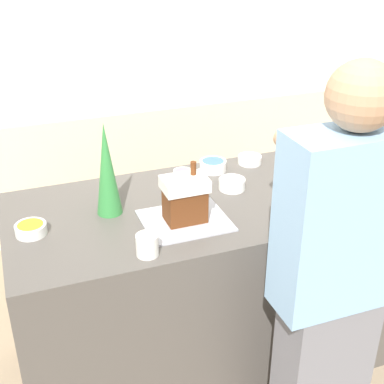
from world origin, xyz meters
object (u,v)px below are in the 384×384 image
(candy_bowl_near_tray_right, at_px, (213,165))
(candy_bowl_far_right, at_px, (250,159))
(cookbook, at_px, (322,165))
(decorative_tree, at_px, (107,169))
(person, at_px, (333,287))
(mug, at_px, (147,245))
(candy_bowl_near_tray_left, at_px, (31,229))
(candy_bowl_center_rear, at_px, (183,174))
(baking_tray, at_px, (185,220))
(candy_bowl_beside_tree, at_px, (232,183))
(gingerbread_house, at_px, (185,198))

(candy_bowl_near_tray_right, bearing_deg, candy_bowl_far_right, 4.42)
(cookbook, bearing_deg, decorative_tree, -175.53)
(candy_bowl_near_tray_right, height_order, person, person)
(person, bearing_deg, mug, 146.93)
(decorative_tree, height_order, candy_bowl_near_tray_left, decorative_tree)
(candy_bowl_center_rear, bearing_deg, candy_bowl_near_tray_right, 14.07)
(candy_bowl_far_right, bearing_deg, candy_bowl_near_tray_right, -175.58)
(person, bearing_deg, decorative_tree, 130.44)
(baking_tray, height_order, candy_bowl_beside_tree, candy_bowl_beside_tree)
(baking_tray, distance_m, candy_bowl_far_right, 0.70)
(candy_bowl_near_tray_left, relative_size, candy_bowl_near_tray_right, 0.94)
(decorative_tree, distance_m, mug, 0.42)
(cookbook, relative_size, person, 0.11)
(candy_bowl_beside_tree, bearing_deg, gingerbread_house, -146.04)
(cookbook, bearing_deg, candy_bowl_near_tray_right, 163.77)
(baking_tray, bearing_deg, candy_bowl_beside_tree, 33.95)
(candy_bowl_far_right, distance_m, cookbook, 0.37)
(candy_bowl_near_tray_left, bearing_deg, candy_bowl_far_right, 16.07)
(cookbook, bearing_deg, candy_bowl_beside_tree, -173.02)
(baking_tray, relative_size, candy_bowl_near_tray_right, 2.64)
(candy_bowl_center_rear, bearing_deg, candy_bowl_far_right, 8.87)
(candy_bowl_near_tray_left, xyz_separation_m, candy_bowl_far_right, (1.15, 0.33, -0.00))
(candy_bowl_near_tray_left, relative_size, cookbook, 0.68)
(candy_bowl_beside_tree, relative_size, cookbook, 0.67)
(baking_tray, height_order, candy_bowl_far_right, candy_bowl_far_right)
(baking_tray, bearing_deg, person, -57.45)
(mug, relative_size, person, 0.05)
(candy_bowl_beside_tree, distance_m, candy_bowl_near_tray_right, 0.23)
(baking_tray, bearing_deg, candy_bowl_near_tray_left, 168.98)
(candy_bowl_near_tray_left, distance_m, candy_bowl_center_rear, 0.80)
(candy_bowl_far_right, bearing_deg, candy_bowl_beside_tree, -131.19)
(candy_bowl_beside_tree, height_order, candy_bowl_far_right, candy_bowl_beside_tree)
(candy_bowl_near_tray_right, xyz_separation_m, cookbook, (0.55, -0.16, -0.02))
(candy_bowl_center_rear, relative_size, cookbook, 0.49)
(candy_bowl_near_tray_left, bearing_deg, candy_bowl_beside_tree, 5.46)
(gingerbread_house, xyz_separation_m, cookbook, (0.86, 0.28, -0.10))
(candy_bowl_near_tray_left, relative_size, mug, 1.47)
(baking_tray, distance_m, candy_bowl_beside_tree, 0.38)
(candy_bowl_beside_tree, bearing_deg, person, -86.34)
(candy_bowl_near_tray_right, distance_m, mug, 0.82)
(decorative_tree, height_order, candy_bowl_center_rear, decorative_tree)
(baking_tray, height_order, candy_bowl_near_tray_left, candy_bowl_near_tray_left)
(gingerbread_house, height_order, person, person)
(gingerbread_house, height_order, candy_bowl_beside_tree, gingerbread_house)
(baking_tray, distance_m, mug, 0.29)
(baking_tray, bearing_deg, decorative_tree, 146.28)
(candy_bowl_center_rear, bearing_deg, decorative_tree, -153.78)
(candy_bowl_center_rear, xyz_separation_m, person, (0.24, -0.97, -0.06))
(decorative_tree, bearing_deg, mug, -80.70)
(baking_tray, relative_size, candy_bowl_far_right, 2.91)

